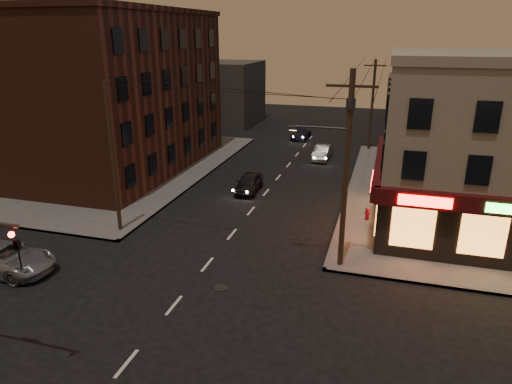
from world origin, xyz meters
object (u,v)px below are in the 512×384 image
at_px(sedan_near, 249,183).
at_px(fire_hydrant, 367,213).
at_px(suv_cross, 4,258).
at_px(sedan_mid, 322,152).
at_px(sedan_far, 301,133).

height_order(sedan_near, fire_hydrant, sedan_near).
xyz_separation_m(suv_cross, sedan_mid, (12.40, 26.48, -0.08)).
height_order(suv_cross, sedan_far, suv_cross).
xyz_separation_m(sedan_mid, fire_hydrant, (5.12, -14.61, -0.05)).
distance_m(sedan_near, fire_hydrant, 9.85).
distance_m(suv_cross, fire_hydrant, 21.16).
bearing_deg(fire_hydrant, sedan_far, 111.01).
relative_size(sedan_near, fire_hydrant, 4.69).
height_order(sedan_mid, sedan_far, sedan_mid).
xyz_separation_m(sedan_near, fire_hydrant, (9.16, -3.63, -0.07)).
bearing_deg(sedan_far, fire_hydrant, -67.28).
xyz_separation_m(sedan_mid, sedan_far, (-3.70, 8.35, -0.03)).
height_order(suv_cross, sedan_mid, suv_cross).
relative_size(suv_cross, sedan_far, 1.23).
bearing_deg(suv_cross, sedan_mid, -24.57).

